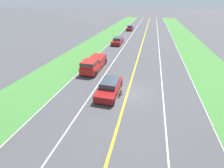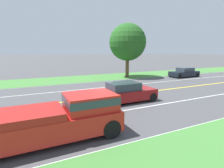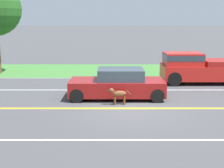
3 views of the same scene
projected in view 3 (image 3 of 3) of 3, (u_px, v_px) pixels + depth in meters
ground_plane at (130, 108)px, 13.04m from camera, size 400.00×400.00×0.00m
centre_divider_line at (130, 108)px, 13.04m from camera, size 0.18×160.00×0.01m
lane_edge_line_right at (124, 78)px, 19.90m from camera, size 0.14×160.00×0.01m
lane_dash_same_dir at (127, 90)px, 16.47m from camera, size 0.10×160.00×0.01m
lane_dash_oncoming at (137, 140)px, 9.61m from camera, size 0.10×160.00×0.01m
grass_verge_right at (122, 70)px, 22.83m from camera, size 6.00×160.00×0.03m
ego_car at (118, 84)px, 14.66m from camera, size 1.89×4.41×1.41m
dog at (118, 94)px, 13.52m from camera, size 0.33×1.05×0.78m
pickup_truck at (206, 68)px, 18.12m from camera, size 2.00×5.55×1.78m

